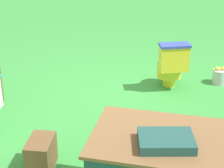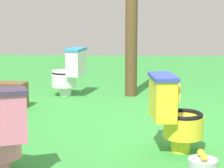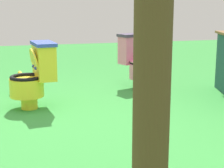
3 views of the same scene
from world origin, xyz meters
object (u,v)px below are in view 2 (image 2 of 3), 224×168
(small_crate, at_px, (11,95))
(toilet_yellow, at_px, (174,113))
(wooden_post, at_px, (132,27))
(toilet_white, at_px, (69,72))

(small_crate, bearing_deg, toilet_yellow, -129.41)
(wooden_post, bearing_deg, small_crate, 118.52)
(toilet_yellow, bearing_deg, wooden_post, -177.78)
(small_crate, bearing_deg, toilet_white, -39.34)
(toilet_white, distance_m, toilet_yellow, 2.78)
(toilet_yellow, bearing_deg, small_crate, -136.26)
(toilet_yellow, distance_m, small_crate, 2.58)
(toilet_white, height_order, toilet_yellow, same)
(wooden_post, xyz_separation_m, small_crate, (-0.86, 1.59, -0.86))
(wooden_post, bearing_deg, toilet_yellow, -170.93)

